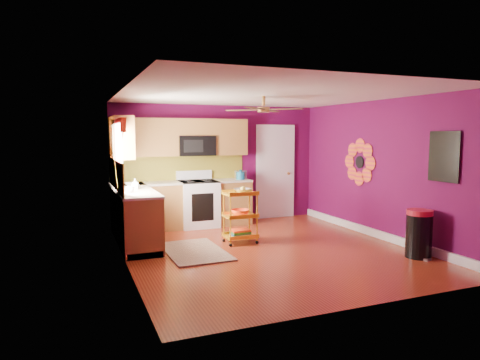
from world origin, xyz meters
name	(u,v)px	position (x,y,z in m)	size (l,w,h in m)	color
ground	(268,250)	(0.00, 0.00, 0.00)	(5.00, 5.00, 0.00)	maroon
room_envelope	(270,150)	(0.03, 0.00, 1.63)	(4.54, 5.04, 2.52)	#56093E
lower_cabinets	(163,211)	(-1.35, 1.82, 0.43)	(2.81, 2.31, 0.94)	brown
electric_range	(198,203)	(-0.55, 2.17, 0.48)	(0.76, 0.66, 1.13)	white
upper_cabinetry	(163,139)	(-1.24, 2.17, 1.80)	(2.80, 2.30, 1.26)	brown
left_window	(118,143)	(-2.22, 1.05, 1.74)	(0.08, 1.35, 1.08)	white
panel_door	(275,173)	(1.35, 2.47, 1.02)	(0.95, 0.11, 2.15)	white
right_wall_art	(394,160)	(2.23, -0.34, 1.44)	(0.04, 2.74, 1.04)	black
ceiling_fan	(264,109)	(0.00, 0.20, 2.29)	(1.01, 1.01, 0.26)	#BF8C3F
shag_rug	(194,251)	(-1.15, 0.32, 0.01)	(0.90, 1.46, 0.02)	#321A10
rolling_cart	(241,214)	(-0.25, 0.58, 0.51)	(0.55, 0.40, 0.99)	yellow
trash_can	(419,234)	(1.96, -1.24, 0.37)	(0.49, 0.49, 0.74)	black
teal_kettle	(240,175)	(0.37, 2.13, 1.02)	(0.18, 0.18, 0.21)	#126288
toaster	(241,175)	(0.40, 2.20, 1.03)	(0.22, 0.15, 0.18)	beige
soap_bottle_a	(135,184)	(-1.93, 1.25, 1.03)	(0.08, 0.09, 0.19)	#EA3F72
soap_bottle_b	(135,184)	(-1.92, 1.35, 1.03)	(0.14, 0.14, 0.18)	white
counter_dish	(132,184)	(-1.92, 1.79, 0.97)	(0.25, 0.25, 0.06)	white
counter_cup	(130,189)	(-2.07, 0.90, 0.99)	(0.13, 0.13, 0.10)	white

